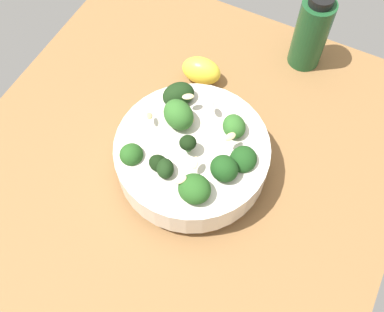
{
  "coord_description": "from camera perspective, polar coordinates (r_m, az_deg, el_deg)",
  "views": [
    {
      "loc": [
        17.22,
        -32.2,
        63.8
      ],
      "look_at": [
        2.08,
        -2.24,
        4.0
      ],
      "focal_mm": 43.08,
      "sensor_mm": 36.0,
      "label": 1
    }
  ],
  "objects": [
    {
      "name": "bowl_of_broccoli",
      "position": [
        0.68,
        0.01,
        0.28
      ],
      "size": [
        22.7,
        22.7,
        11.76
      ],
      "color": "silver",
      "rests_on": "ground_plane"
    },
    {
      "name": "bottle_tall",
      "position": [
        0.82,
        14.56,
        14.61
      ],
      "size": [
        5.67,
        5.67,
        14.43
      ],
      "color": "#194723",
      "rests_on": "ground_plane"
    },
    {
      "name": "ground_plane",
      "position": [
        0.75,
        -0.64,
        -0.21
      ],
      "size": [
        66.69,
        66.69,
        3.6
      ],
      "primitive_type": "cube",
      "color": "brown"
    },
    {
      "name": "lemon_wedge",
      "position": [
        0.8,
        1.16,
        10.51
      ],
      "size": [
        7.23,
        5.01,
        4.93
      ],
      "primitive_type": "ellipsoid",
      "rotation": [
        0.0,
        0.0,
        3.25
      ],
      "color": "yellow",
      "rests_on": "ground_plane"
    }
  ]
}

